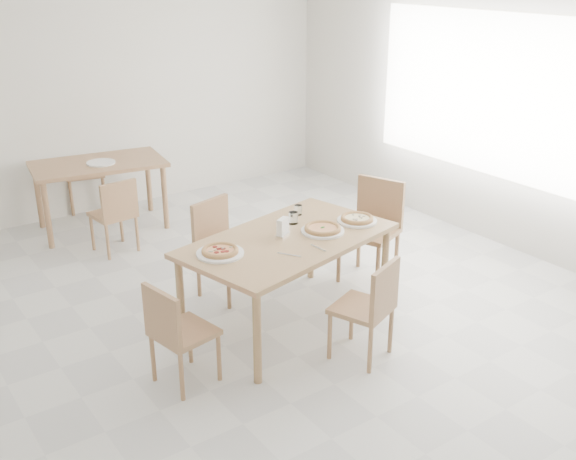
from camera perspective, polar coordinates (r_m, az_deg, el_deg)
room at (r=7.07m, az=17.41°, el=10.71°), size 7.28×7.00×7.00m
main_table at (r=5.27m, az=0.00°, el=-1.37°), size 1.85×1.30×0.75m
chair_south at (r=4.92m, az=7.04°, el=-6.22°), size 0.50×0.50×0.79m
chair_north at (r=5.86m, az=-5.77°, el=-0.94°), size 0.52×0.52×0.85m
chair_west at (r=4.66m, az=-9.52°, el=-8.27°), size 0.44×0.44×0.77m
chair_east at (r=6.18m, az=7.27°, el=0.66°), size 0.59×0.59×0.92m
plate_margherita at (r=5.35m, az=2.95°, el=-0.08°), size 0.34×0.34×0.02m
plate_mushroom at (r=5.58m, az=5.86°, el=0.78°), size 0.33×0.33×0.02m
plate_pepperoni at (r=4.97m, az=-5.77°, el=-1.98°), size 0.35×0.35×0.02m
pizza_margherita at (r=5.34m, az=2.96°, el=0.15°), size 0.35×0.35×0.03m
pizza_mushroom at (r=5.57m, az=5.87°, el=1.00°), size 0.35×0.35×0.03m
pizza_pepperoni at (r=4.96m, az=-5.78°, el=-1.73°), size 0.28×0.28×0.03m
tumbler_a at (r=5.50m, az=0.44°, el=1.04°), size 0.08×0.08×0.10m
tumbler_b at (r=5.70m, az=0.87°, el=1.71°), size 0.06×0.06×0.08m
napkin_holder at (r=5.25m, az=-0.46°, el=0.22°), size 0.14×0.12×0.14m
fork_a at (r=4.93m, az=0.10°, el=-2.11°), size 0.11×0.17×0.01m
fork_b at (r=5.05m, az=2.59°, el=-1.54°), size 0.02×0.17×0.01m
second_table at (r=7.51m, az=-15.74°, el=4.87°), size 1.47×0.97×0.75m
chair_back_s at (r=6.87m, az=-14.38°, el=1.57°), size 0.42×0.42×0.77m
chair_back_n at (r=8.30m, az=-16.99°, el=5.21°), size 0.52×0.52×0.87m
plate_empty at (r=7.43m, az=-15.56°, el=5.51°), size 0.30×0.30×0.02m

